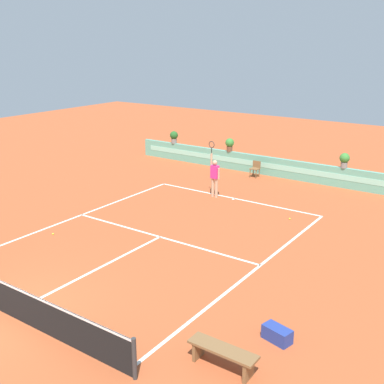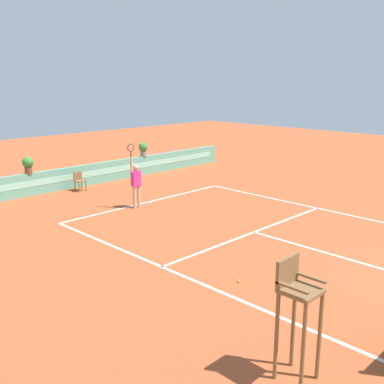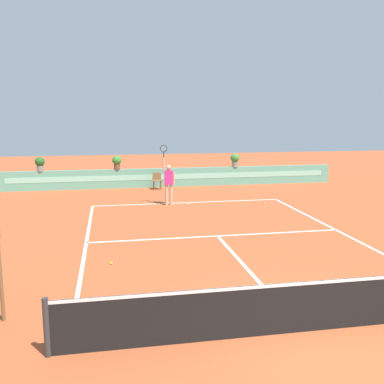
{
  "view_description": "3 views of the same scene",
  "coord_description": "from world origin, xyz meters",
  "px_view_note": "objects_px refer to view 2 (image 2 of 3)",
  "views": [
    {
      "loc": [
        10.31,
        -6.37,
        6.87
      ],
      "look_at": [
        -0.35,
        8.97,
        1.0
      ],
      "focal_mm": 45.12,
      "sensor_mm": 36.0,
      "label": 1
    },
    {
      "loc": [
        -11.76,
        -2.36,
        4.99
      ],
      "look_at": [
        -0.35,
        8.97,
        1.0
      ],
      "focal_mm": 42.75,
      "sensor_mm": 36.0,
      "label": 2
    },
    {
      "loc": [
        -3.33,
        -6.83,
        3.86
      ],
      "look_at": [
        -0.35,
        8.97,
        1.0
      ],
      "focal_mm": 41.08,
      "sensor_mm": 36.0,
      "label": 3
    }
  ],
  "objects_px": {
    "tennis_player": "(136,182)",
    "tennis_ball_near_baseline": "(219,193)",
    "tennis_ball_mid_court": "(239,281)",
    "potted_plant_left": "(28,164)",
    "ball_kid_chair": "(79,180)",
    "potted_plant_right": "(143,148)",
    "umpire_chair": "(296,305)"
  },
  "relations": [
    {
      "from": "tennis_player",
      "to": "tennis_ball_near_baseline",
      "type": "distance_m",
      "value": 4.25
    },
    {
      "from": "tennis_player",
      "to": "tennis_ball_mid_court",
      "type": "bearing_deg",
      "value": -108.96
    },
    {
      "from": "potted_plant_left",
      "to": "ball_kid_chair",
      "type": "bearing_deg",
      "value": -19.88
    },
    {
      "from": "potted_plant_right",
      "to": "umpire_chair",
      "type": "bearing_deg",
      "value": -121.03
    },
    {
      "from": "ball_kid_chair",
      "to": "potted_plant_right",
      "type": "xyz_separation_m",
      "value": [
        4.38,
        0.73,
        0.93
      ]
    },
    {
      "from": "umpire_chair",
      "to": "potted_plant_left",
      "type": "relative_size",
      "value": 2.96
    },
    {
      "from": "tennis_player",
      "to": "tennis_ball_mid_court",
      "type": "height_order",
      "value": "tennis_player"
    },
    {
      "from": "tennis_player",
      "to": "tennis_ball_near_baseline",
      "type": "bearing_deg",
      "value": -10.53
    },
    {
      "from": "tennis_player",
      "to": "tennis_ball_mid_court",
      "type": "distance_m",
      "value": 7.74
    },
    {
      "from": "ball_kid_chair",
      "to": "umpire_chair",
      "type": "bearing_deg",
      "value": -108.14
    },
    {
      "from": "ball_kid_chair",
      "to": "tennis_ball_near_baseline",
      "type": "distance_m",
      "value": 6.39
    },
    {
      "from": "tennis_player",
      "to": "potted_plant_left",
      "type": "height_order",
      "value": "tennis_player"
    },
    {
      "from": "umpire_chair",
      "to": "tennis_ball_near_baseline",
      "type": "xyz_separation_m",
      "value": [
        8.83,
        9.53,
        -1.31
      ]
    },
    {
      "from": "tennis_ball_mid_court",
      "to": "potted_plant_left",
      "type": "xyz_separation_m",
      "value": [
        0.42,
        12.1,
        1.38
      ]
    },
    {
      "from": "ball_kid_chair",
      "to": "tennis_player",
      "type": "distance_m",
      "value": 4.15
    },
    {
      "from": "potted_plant_right",
      "to": "potted_plant_left",
      "type": "bearing_deg",
      "value": 180.0
    },
    {
      "from": "potted_plant_right",
      "to": "tennis_player",
      "type": "bearing_deg",
      "value": -131.82
    },
    {
      "from": "umpire_chair",
      "to": "tennis_ball_mid_court",
      "type": "distance_m",
      "value": 4.01
    },
    {
      "from": "ball_kid_chair",
      "to": "tennis_ball_near_baseline",
      "type": "height_order",
      "value": "ball_kid_chair"
    },
    {
      "from": "tennis_ball_mid_court",
      "to": "potted_plant_left",
      "type": "relative_size",
      "value": 0.09
    },
    {
      "from": "tennis_ball_mid_court",
      "to": "ball_kid_chair",
      "type": "bearing_deg",
      "value": 77.88
    },
    {
      "from": "ball_kid_chair",
      "to": "potted_plant_right",
      "type": "height_order",
      "value": "potted_plant_right"
    },
    {
      "from": "tennis_ball_near_baseline",
      "to": "potted_plant_left",
      "type": "distance_m",
      "value": 8.42
    },
    {
      "from": "tennis_player",
      "to": "potted_plant_left",
      "type": "distance_m",
      "value": 5.28
    },
    {
      "from": "umpire_chair",
      "to": "tennis_player",
      "type": "distance_m",
      "value": 11.34
    },
    {
      "from": "ball_kid_chair",
      "to": "tennis_ball_mid_court",
      "type": "xyz_separation_m",
      "value": [
        -2.44,
        -11.36,
        -0.44
      ]
    },
    {
      "from": "tennis_ball_near_baseline",
      "to": "potted_plant_right",
      "type": "bearing_deg",
      "value": 87.21
    },
    {
      "from": "ball_kid_chair",
      "to": "tennis_ball_near_baseline",
      "type": "bearing_deg",
      "value": -49.79
    },
    {
      "from": "tennis_player",
      "to": "tennis_ball_near_baseline",
      "type": "relative_size",
      "value": 38.01
    },
    {
      "from": "umpire_chair",
      "to": "tennis_player",
      "type": "height_order",
      "value": "tennis_player"
    },
    {
      "from": "tennis_ball_near_baseline",
      "to": "umpire_chair",
      "type": "bearing_deg",
      "value": -132.81
    },
    {
      "from": "ball_kid_chair",
      "to": "tennis_ball_mid_court",
      "type": "height_order",
      "value": "ball_kid_chair"
    }
  ]
}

